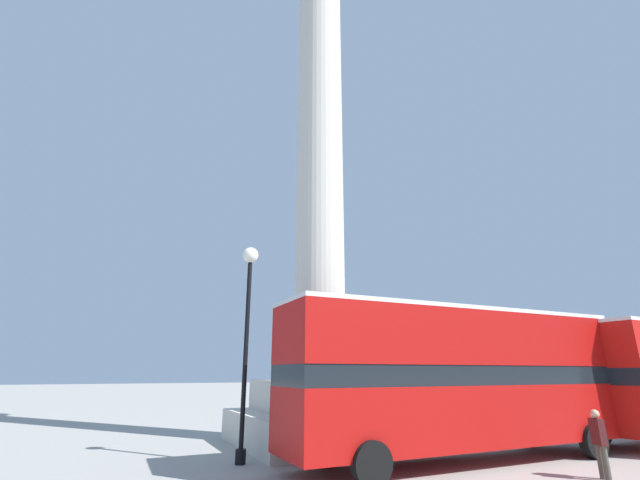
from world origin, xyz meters
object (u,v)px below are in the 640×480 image
(pedestrian_near_lamp, at_px, (599,441))
(equestrian_statue, at_px, (469,387))
(bus_b, at_px, (460,375))
(street_lamp, at_px, (247,319))
(monument_column, at_px, (320,224))

(pedestrian_near_lamp, bearing_deg, equestrian_statue, -3.77)
(bus_b, bearing_deg, equestrian_statue, 45.60)
(equestrian_statue, height_order, street_lamp, street_lamp)
(monument_column, xyz_separation_m, pedestrian_near_lamp, (3.94, -7.94, -7.65))
(bus_b, bearing_deg, monument_column, 116.47)
(bus_b, bearing_deg, street_lamp, 156.79)
(pedestrian_near_lamp, bearing_deg, street_lamp, 79.82)
(equestrian_statue, relative_size, street_lamp, 0.95)
(bus_b, relative_size, pedestrian_near_lamp, 7.05)
(bus_b, distance_m, equestrian_statue, 11.54)
(monument_column, height_order, street_lamp, monument_column)
(monument_column, height_order, equestrian_statue, monument_column)
(equestrian_statue, bearing_deg, bus_b, -160.92)
(street_lamp, relative_size, pedestrian_near_lamp, 4.00)
(equestrian_statue, distance_m, pedestrian_near_lamp, 13.01)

